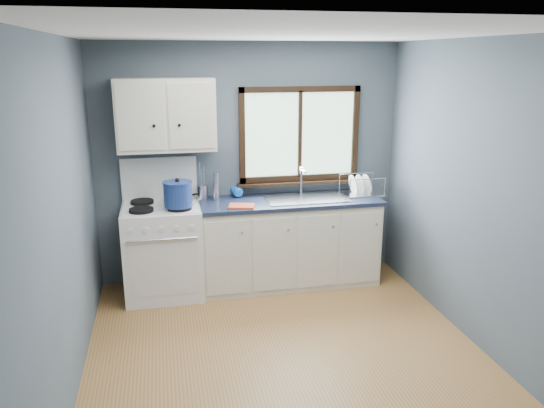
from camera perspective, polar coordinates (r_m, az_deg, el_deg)
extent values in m
cube|color=#A2713C|center=(4.44, 1.83, -16.48)|extent=(3.20, 3.60, 0.02)
cube|color=white|center=(3.77, 2.17, 18.03)|extent=(3.20, 3.60, 0.02)
cube|color=#4E5A63|center=(5.65, -2.40, 4.36)|extent=(3.20, 0.02, 2.50)
cube|color=#4E5A63|center=(2.33, 12.92, -12.99)|extent=(3.20, 0.02, 2.50)
cube|color=#4E5A63|center=(3.88, -21.79, -2.01)|extent=(0.02, 3.60, 2.50)
cube|color=#4E5A63|center=(4.57, 21.99, 0.52)|extent=(0.02, 3.60, 2.50)
cube|color=white|center=(5.46, -11.62, -4.99)|extent=(0.76, 0.65, 0.92)
cube|color=white|center=(5.56, -12.03, 2.69)|extent=(0.76, 0.05, 0.44)
cube|color=silver|center=(5.31, -11.89, -0.29)|extent=(0.72, 0.59, 0.01)
cylinder|color=black|center=(5.17, -13.88, -0.63)|extent=(0.23, 0.23, 0.03)
cylinder|color=black|center=(5.17, -9.90, -0.41)|extent=(0.23, 0.23, 0.03)
cylinder|color=black|center=(5.46, -13.80, 0.23)|extent=(0.23, 0.23, 0.03)
cylinder|color=black|center=(5.46, -10.02, 0.44)|extent=(0.23, 0.23, 0.03)
cylinder|color=silver|center=(5.05, -11.72, -3.80)|extent=(0.66, 0.02, 0.02)
cube|color=silver|center=(5.18, -11.54, -6.85)|extent=(0.66, 0.01, 0.55)
cube|color=silver|center=(5.63, 1.81, -4.23)|extent=(1.85, 0.60, 0.88)
cube|color=black|center=(5.80, 1.73, -7.88)|extent=(1.85, 0.54, 0.08)
cube|color=#151D30|center=(5.49, 1.85, 0.29)|extent=(1.89, 0.64, 0.04)
cube|color=silver|center=(5.53, 3.67, 0.62)|extent=(0.84, 0.46, 0.01)
cube|color=silver|center=(5.50, 1.64, -0.22)|extent=(0.36, 0.40, 0.14)
cube|color=silver|center=(5.60, 5.62, 0.01)|extent=(0.36, 0.40, 0.14)
cylinder|color=silver|center=(5.68, 3.15, 2.47)|extent=(0.02, 0.02, 0.28)
cylinder|color=silver|center=(5.59, 3.36, 3.60)|extent=(0.02, 0.16, 0.02)
sphere|color=silver|center=(5.65, 3.17, 3.85)|extent=(0.04, 0.04, 0.04)
cube|color=#9EC6A8|center=(5.69, 2.97, 7.50)|extent=(1.22, 0.01, 0.92)
cube|color=black|center=(5.62, 3.09, 12.22)|extent=(1.30, 0.05, 0.06)
cube|color=black|center=(5.75, 2.95, 2.84)|extent=(1.30, 0.05, 0.06)
cube|color=black|center=(5.54, -3.24, 7.29)|extent=(0.06, 0.05, 1.00)
cube|color=black|center=(5.86, 8.94, 7.57)|extent=(0.06, 0.05, 1.00)
cube|color=black|center=(5.67, 3.02, 7.48)|extent=(0.03, 0.05, 0.92)
cube|color=black|center=(5.74, 3.02, 2.29)|extent=(1.36, 0.10, 0.03)
cube|color=silver|center=(5.31, -11.34, 9.37)|extent=(0.95, 0.32, 0.70)
cube|color=silver|center=(5.15, -13.98, 9.02)|extent=(0.44, 0.01, 0.62)
cube|color=silver|center=(5.16, -8.64, 9.31)|extent=(0.44, 0.01, 0.62)
sphere|color=black|center=(5.14, -12.58, 8.20)|extent=(0.03, 0.03, 0.03)
sphere|color=black|center=(5.15, -9.94, 8.35)|extent=(0.03, 0.03, 0.03)
cylinder|color=black|center=(5.43, -10.03, 0.79)|extent=(0.30, 0.30, 0.05)
cube|color=black|center=(5.49, -8.39, 1.02)|extent=(0.13, 0.06, 0.01)
cylinder|color=navy|center=(5.14, -10.09, 1.00)|extent=(0.29, 0.29, 0.23)
cylinder|color=navy|center=(5.11, -10.16, 2.30)|extent=(0.31, 0.31, 0.02)
sphere|color=black|center=(5.11, -10.17, 2.53)|extent=(0.05, 0.05, 0.04)
cylinder|color=silver|center=(5.52, -7.49, 1.27)|extent=(0.15, 0.15, 0.15)
cylinder|color=silver|center=(5.49, -7.33, 2.88)|extent=(0.01, 0.01, 0.22)
cylinder|color=silver|center=(5.49, -7.74, 3.10)|extent=(0.01, 0.01, 0.26)
cylinder|color=silver|center=(5.46, -7.58, 2.71)|extent=(0.01, 0.01, 0.20)
cylinder|color=silver|center=(5.46, -6.07, 1.90)|extent=(0.09, 0.09, 0.29)
imported|color=blue|center=(5.52, -3.57, 2.01)|extent=(0.12, 0.12, 0.27)
cube|color=#DC4E2B|center=(5.22, -3.29, -0.22)|extent=(0.29, 0.24, 0.02)
cube|color=silver|center=(5.78, 9.58, 1.14)|extent=(0.43, 0.34, 0.01)
cylinder|color=silver|center=(5.55, 8.39, 1.55)|extent=(0.01, 0.01, 0.20)
cylinder|color=silver|center=(5.71, 12.04, 1.78)|extent=(0.01, 0.01, 0.20)
cylinder|color=silver|center=(5.81, 7.25, 2.24)|extent=(0.01, 0.01, 0.20)
cylinder|color=silver|center=(5.97, 10.77, 2.44)|extent=(0.01, 0.01, 0.20)
cylinder|color=silver|center=(5.60, 10.29, 2.65)|extent=(0.39, 0.03, 0.01)
cylinder|color=silver|center=(5.87, 9.08, 3.28)|extent=(0.39, 0.03, 0.01)
cylinder|color=white|center=(5.72, 8.73, 2.06)|extent=(0.07, 0.22, 0.21)
cylinder|color=white|center=(5.75, 9.45, 2.10)|extent=(0.07, 0.22, 0.21)
cylinder|color=white|center=(5.78, 10.16, 2.14)|extent=(0.07, 0.22, 0.21)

